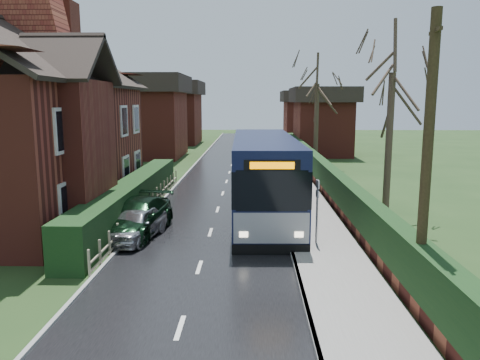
{
  "coord_description": "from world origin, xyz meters",
  "views": [
    {
      "loc": [
        1.66,
        -16.09,
        5.22
      ],
      "look_at": [
        1.14,
        4.1,
        1.8
      ],
      "focal_mm": 35.0,
      "sensor_mm": 36.0,
      "label": 1
    }
  ],
  "objects_px": {
    "car_silver": "(136,224)",
    "car_green": "(136,217)",
    "bus": "(264,177)",
    "brick_house": "(21,120)",
    "bus_stop_sign": "(317,203)",
    "telegraph_pole": "(426,166)"
  },
  "relations": [
    {
      "from": "brick_house",
      "to": "telegraph_pole",
      "type": "bearing_deg",
      "value": -33.92
    },
    {
      "from": "brick_house",
      "to": "bus",
      "type": "bearing_deg",
      "value": 1.82
    },
    {
      "from": "brick_house",
      "to": "bus",
      "type": "xyz_separation_m",
      "value": [
        10.94,
        0.35,
        -2.59
      ]
    },
    {
      "from": "brick_house",
      "to": "bus_stop_sign",
      "type": "relative_size",
      "value": 5.9
    },
    {
      "from": "brick_house",
      "to": "car_silver",
      "type": "relative_size",
      "value": 4.02
    },
    {
      "from": "brick_house",
      "to": "car_silver",
      "type": "xyz_separation_m",
      "value": [
        5.98,
        -3.78,
        -3.76
      ]
    },
    {
      "from": "bus",
      "to": "car_green",
      "type": "relative_size",
      "value": 2.49
    },
    {
      "from": "brick_house",
      "to": "car_silver",
      "type": "bearing_deg",
      "value": -32.26
    },
    {
      "from": "telegraph_pole",
      "to": "bus",
      "type": "bearing_deg",
      "value": 116.79
    },
    {
      "from": "brick_house",
      "to": "car_green",
      "type": "distance_m",
      "value": 7.54
    },
    {
      "from": "brick_house",
      "to": "bus",
      "type": "relative_size",
      "value": 1.23
    },
    {
      "from": "telegraph_pole",
      "to": "car_green",
      "type": "bearing_deg",
      "value": 149.45
    },
    {
      "from": "car_green",
      "to": "bus_stop_sign",
      "type": "bearing_deg",
      "value": -4.29
    },
    {
      "from": "car_silver",
      "to": "car_green",
      "type": "distance_m",
      "value": 0.76
    },
    {
      "from": "bus",
      "to": "brick_house",
      "type": "bearing_deg",
      "value": -179.39
    },
    {
      "from": "car_silver",
      "to": "car_green",
      "type": "bearing_deg",
      "value": 111.23
    },
    {
      "from": "brick_house",
      "to": "car_silver",
      "type": "height_order",
      "value": "brick_house"
    },
    {
      "from": "car_silver",
      "to": "bus_stop_sign",
      "type": "relative_size",
      "value": 1.47
    },
    {
      "from": "car_silver",
      "to": "bus",
      "type": "bearing_deg",
      "value": 49.75
    },
    {
      "from": "bus",
      "to": "car_silver",
      "type": "xyz_separation_m",
      "value": [
        -4.95,
        -4.12,
        -1.17
      ]
    },
    {
      "from": "car_silver",
      "to": "telegraph_pole",
      "type": "bearing_deg",
      "value": -25.07
    },
    {
      "from": "brick_house",
      "to": "bus",
      "type": "distance_m",
      "value": 11.24
    }
  ]
}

